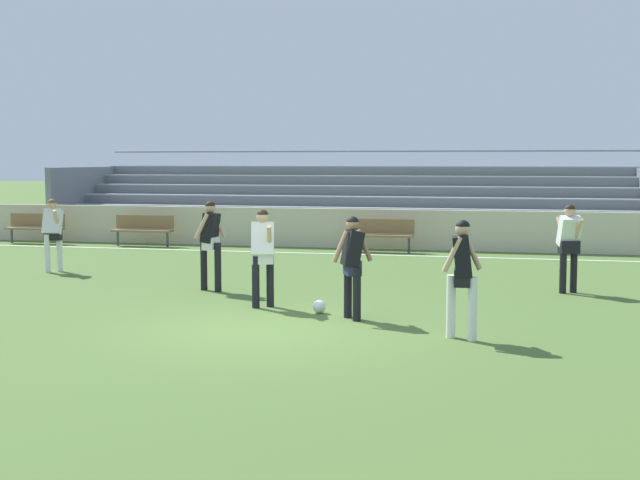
% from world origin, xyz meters
% --- Properties ---
extents(ground_plane, '(160.00, 160.00, 0.00)m').
position_xyz_m(ground_plane, '(0.00, 0.00, 0.00)').
color(ground_plane, '#4C6B30').
extents(field_line_sideline, '(44.00, 0.12, 0.01)m').
position_xyz_m(field_line_sideline, '(0.00, 10.37, 0.00)').
color(field_line_sideline, white).
rests_on(field_line_sideline, ground).
extents(sideline_wall, '(48.00, 0.16, 1.12)m').
position_xyz_m(sideline_wall, '(0.00, 11.98, 0.56)').
color(sideline_wall, beige).
rests_on(sideline_wall, ground).
extents(bleacher_stand, '(18.76, 5.00, 2.83)m').
position_xyz_m(bleacher_stand, '(-2.00, 15.47, 1.20)').
color(bleacher_stand, '#9EA3AD').
rests_on(bleacher_stand, ground).
extents(bench_centre_sideline, '(1.80, 0.40, 0.90)m').
position_xyz_m(bench_centre_sideline, '(-10.57, 11.13, 0.55)').
color(bench_centre_sideline, olive).
rests_on(bench_centre_sideline, ground).
extents(bench_far_right, '(1.80, 0.40, 0.90)m').
position_xyz_m(bench_far_right, '(-0.08, 11.13, 0.55)').
color(bench_far_right, olive).
rests_on(bench_far_right, ground).
extents(bench_far_left, '(1.80, 0.40, 0.90)m').
position_xyz_m(bench_far_left, '(-7.08, 11.13, 0.55)').
color(bench_far_left, olive).
rests_on(bench_far_left, ground).
extents(player_white_pressing_high, '(0.48, 0.63, 1.68)m').
position_xyz_m(player_white_pressing_high, '(-0.57, 1.84, 1.00)').
color(player_white_pressing_high, black).
rests_on(player_white_pressing_high, ground).
extents(player_dark_deep_cover, '(0.61, 0.48, 1.63)m').
position_xyz_m(player_dark_deep_cover, '(1.13, 1.09, 0.97)').
color(player_dark_deep_cover, black).
rests_on(player_dark_deep_cover, ground).
extents(player_white_on_ball, '(0.46, 0.55, 1.64)m').
position_xyz_m(player_white_on_ball, '(-6.52, 5.24, 0.97)').
color(player_white_on_ball, white).
rests_on(player_white_on_ball, ground).
extents(player_white_wide_right, '(0.49, 0.61, 1.68)m').
position_xyz_m(player_white_wide_right, '(4.57, 4.71, 1.00)').
color(player_white_wide_right, black).
rests_on(player_white_wide_right, ground).
extents(player_dark_dropping_back, '(0.52, 0.46, 1.72)m').
position_xyz_m(player_dark_dropping_back, '(-2.09, 3.39, 1.03)').
color(player_dark_dropping_back, black).
rests_on(player_dark_dropping_back, ground).
extents(player_dark_overlapping, '(0.54, 0.44, 1.68)m').
position_xyz_m(player_dark_overlapping, '(2.92, -0.05, 1.00)').
color(player_dark_overlapping, white).
rests_on(player_dark_overlapping, ground).
extents(soccer_ball, '(0.22, 0.22, 0.22)m').
position_xyz_m(soccer_ball, '(0.50, 1.49, 0.11)').
color(soccer_ball, white).
rests_on(soccer_ball, ground).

